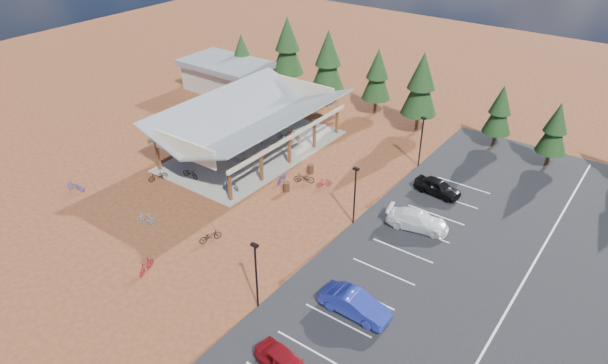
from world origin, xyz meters
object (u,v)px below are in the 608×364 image
at_px(bike_14, 282,177).
at_px(lamp_post_0, 256,271).
at_px(car_3, 418,220).
at_px(car_4, 438,187).
at_px(bike_13, 146,219).
at_px(bike_1, 218,142).
at_px(bike_4, 232,185).
at_px(bike_0, 190,173).
at_px(bike_6, 283,135).
at_px(bike_11, 146,266).
at_px(car_1, 355,304).
at_px(trash_bin_1, 311,169).
at_px(bike_8, 158,176).
at_px(bike_5, 240,159).
at_px(bike_2, 258,138).
at_px(bike_12, 210,236).
at_px(bike_3, 278,124).
at_px(bike_15, 324,183).
at_px(bike_pavilion, 252,116).
at_px(bike_10, 75,186).
at_px(trash_bin_0, 286,187).
at_px(lamp_post_1, 355,192).
at_px(car_0, 286,364).
at_px(bike_16, 304,178).
at_px(lamp_post_2, 421,138).
at_px(outbuilding, 226,75).
at_px(bike_7, 294,135).

bearing_deg(bike_14, lamp_post_0, -70.22).
bearing_deg(car_3, car_4, -2.44).
relative_size(bike_13, bike_14, 1.03).
height_order(bike_1, bike_4, bike_1).
distance_m(bike_0, bike_13, 7.72).
xyz_separation_m(bike_6, bike_11, (5.32, -22.65, -0.05)).
bearing_deg(car_1, trash_bin_1, 44.33).
xyz_separation_m(bike_0, bike_8, (-2.20, -1.97, -0.10)).
bearing_deg(bike_5, bike_2, 7.73).
distance_m(bike_12, bike_13, 5.97).
bearing_deg(bike_13, bike_3, 169.13).
bearing_deg(bike_15, bike_pavilion, 29.66).
bearing_deg(bike_3, bike_10, -179.77).
distance_m(bike_6, bike_13, 18.74).
height_order(trash_bin_0, car_4, car_4).
bearing_deg(bike_14, lamp_post_1, -24.13).
distance_m(bike_5, car_0, 25.66).
xyz_separation_m(bike_0, bike_16, (8.97, 5.65, -0.07)).
bearing_deg(lamp_post_1, trash_bin_1, 148.64).
xyz_separation_m(bike_2, bike_4, (4.31, -8.61, -0.02)).
height_order(car_0, car_1, car_1).
bearing_deg(bike_6, bike_13, -172.40).
bearing_deg(bike_11, bike_8, 118.14).
xyz_separation_m(bike_4, bike_15, (6.34, 5.31, -0.09)).
bearing_deg(lamp_post_1, bike_6, 148.41).
distance_m(bike_8, car_3, 23.86).
height_order(bike_10, bike_15, bike_10).
bearing_deg(lamp_post_1, bike_2, 157.30).
height_order(bike_1, car_4, car_4).
relative_size(bike_2, bike_12, 0.93).
distance_m(bike_8, bike_11, 13.23).
bearing_deg(car_0, bike_0, 68.99).
xyz_separation_m(lamp_post_1, car_3, (4.53, 2.36, -2.21)).
bearing_deg(bike_4, bike_16, -37.42).
bearing_deg(bike_0, lamp_post_1, -82.15).
bearing_deg(lamp_post_1, trash_bin_0, 174.58).
xyz_separation_m(bike_0, bike_11, (7.28, -11.20, -0.03)).
bearing_deg(bike_0, lamp_post_2, -49.34).
bearing_deg(car_0, bike_11, 94.52).
height_order(trash_bin_0, bike_10, bike_10).
relative_size(lamp_post_2, bike_12, 2.74).
height_order(trash_bin_0, trash_bin_1, same).
height_order(outbuilding, bike_7, outbuilding).
bearing_deg(trash_bin_1, car_4, 17.52).
relative_size(bike_4, bike_10, 0.89).
xyz_separation_m(bike_14, car_4, (12.41, 6.42, 0.28)).
xyz_separation_m(lamp_post_0, car_0, (4.89, -3.24, -2.21)).
bearing_deg(bike_14, bike_13, -124.25).
xyz_separation_m(bike_2, bike_14, (7.02, -4.83, -0.09)).
relative_size(trash_bin_1, bike_14, 0.50).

